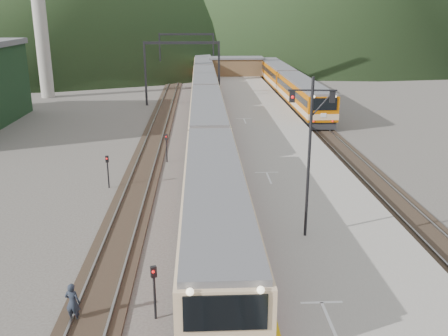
{
  "coord_description": "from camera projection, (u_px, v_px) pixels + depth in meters",
  "views": [
    {
      "loc": [
        -0.67,
        -9.01,
        11.46
      ],
      "look_at": [
        0.79,
        21.14,
        2.0
      ],
      "focal_mm": 40.0,
      "sensor_mm": 36.0,
      "label": 1
    }
  ],
  "objects": [
    {
      "name": "track_main",
      "position": [
        207.0,
        130.0,
        50.15
      ],
      "size": [
        2.6,
        200.0,
        0.23
      ],
      "color": "black",
      "rests_on": "ground"
    },
    {
      "name": "short_signal_c",
      "position": [
        108.0,
        167.0,
        33.57
      ],
      "size": [
        0.25,
        0.21,
        2.27
      ],
      "color": "black",
      "rests_on": "ground"
    },
    {
      "name": "worker",
      "position": [
        73.0,
        302.0,
        19.13
      ],
      "size": [
        0.65,
        0.49,
        1.62
      ],
      "primitive_type": "imported",
      "rotation": [
        0.0,
        0.0,
        2.96
      ],
      "color": "#1E2430",
      "rests_on": "ground"
    },
    {
      "name": "signal_mast",
      "position": [
        310.0,
        143.0,
        23.07
      ],
      "size": [
        2.2,
        0.36,
        7.71
      ],
      "color": "black",
      "rests_on": "platform"
    },
    {
      "name": "gantry_far",
      "position": [
        187.0,
        47.0,
        86.49
      ],
      "size": [
        9.55,
        0.25,
        8.0
      ],
      "color": "black",
      "rests_on": "ground"
    },
    {
      "name": "platform",
      "position": [
        265.0,
        130.0,
        48.37
      ],
      "size": [
        8.0,
        100.0,
        1.0
      ],
      "primitive_type": "cube",
      "color": "gray",
      "rests_on": "ground"
    },
    {
      "name": "main_train",
      "position": [
        205.0,
        85.0,
        66.24
      ],
      "size": [
        3.13,
        107.13,
        3.82
      ],
      "color": "tan",
      "rests_on": "track_main"
    },
    {
      "name": "short_signal_a",
      "position": [
        154.0,
        285.0,
        19.08
      ],
      "size": [
        0.26,
        0.23,
        2.27
      ],
      "color": "black",
      "rests_on": "ground"
    },
    {
      "name": "short_signal_b",
      "position": [
        166.0,
        144.0,
        39.45
      ],
      "size": [
        0.25,
        0.21,
        2.27
      ],
      "color": "black",
      "rests_on": "ground"
    },
    {
      "name": "second_train",
      "position": [
        287.0,
        83.0,
        69.07
      ],
      "size": [
        3.09,
        41.99,
        3.77
      ],
      "color": "#AD5402",
      "rests_on": "track_second"
    },
    {
      "name": "track_far",
      "position": [
        157.0,
        131.0,
        49.92
      ],
      "size": [
        2.6,
        200.0,
        0.23
      ],
      "color": "black",
      "rests_on": "ground"
    },
    {
      "name": "track_second",
      "position": [
        320.0,
        129.0,
        50.68
      ],
      "size": [
        2.6,
        200.0,
        0.23
      ],
      "color": "black",
      "rests_on": "ground"
    },
    {
      "name": "gantry_near",
      "position": [
        182.0,
        61.0,
        62.66
      ],
      "size": [
        9.55,
        0.25,
        8.0
      ],
      "color": "black",
      "rests_on": "ground"
    },
    {
      "name": "station_shed",
      "position": [
        236.0,
        66.0,
        85.88
      ],
      "size": [
        9.4,
        4.4,
        3.1
      ],
      "color": "brown",
      "rests_on": "platform"
    }
  ]
}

